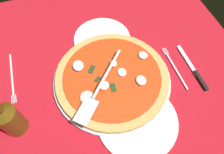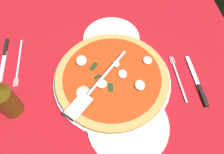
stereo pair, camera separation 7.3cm
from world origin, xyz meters
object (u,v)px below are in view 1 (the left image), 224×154
object	(u,v)px
place_setting_far	(185,70)
dinner_plate_right	(137,121)
pizza	(112,77)
dinner_plate_left	(102,39)
place_setting_near	(4,76)
beer_bottle	(8,118)
pizza_server	(100,86)

from	to	relation	value
place_setting_far	dinner_plate_right	bearing A→B (deg)	117.77
pizza	place_setting_far	size ratio (longest dim) A/B	1.84
pizza	dinner_plate_left	bearing A→B (deg)	173.04
place_setting_near	beer_bottle	xyz separation A→B (cm)	(20.29, 3.00, 7.52)
dinner_plate_right	pizza_server	size ratio (longest dim) A/B	1.08
pizza_server	beer_bottle	size ratio (longest dim) A/B	1.09
dinner_plate_right	place_setting_far	world-z (taller)	place_setting_far
dinner_plate_left	pizza_server	size ratio (longest dim) A/B	0.94
pizza	place_setting_near	size ratio (longest dim) A/B	1.78
pizza_server	place_setting_far	size ratio (longest dim) A/B	1.11
pizza	pizza_server	bearing A→B (deg)	-56.77
place_setting_near	pizza_server	bearing A→B (deg)	61.88
pizza_server	place_setting_near	xyz separation A→B (cm)	(-16.96, -30.47, -4.46)
pizza	place_setting_near	distance (cm)	38.18
dinner_plate_left	dinner_plate_right	xyz separation A→B (cm)	(35.58, 0.54, 0.00)
place_setting_near	place_setting_far	size ratio (longest dim) A/B	1.03
dinner_plate_left	pizza	size ratio (longest dim) A/B	0.57
pizza	pizza_server	size ratio (longest dim) A/B	1.65
dinner_plate_left	place_setting_far	distance (cm)	33.25
dinner_plate_right	place_setting_far	distance (cm)	26.40
pizza_server	place_setting_near	distance (cm)	35.16
dinner_plate_right	pizza_server	xyz separation A→B (cm)	(-13.22, -8.01, 4.32)
pizza	place_setting_far	xyz separation A→B (cm)	(4.20, 26.16, -1.87)
place_setting_far	dinner_plate_left	bearing A→B (deg)	45.56
place_setting_far	pizza_server	bearing A→B (deg)	88.24
dinner_plate_right	beer_bottle	size ratio (longest dim) A/B	1.17
pizza	dinner_plate_right	bearing A→B (deg)	9.75
dinner_plate_left	pizza_server	xyz separation A→B (cm)	(22.36, -7.47, 4.32)
place_setting_near	beer_bottle	bearing A→B (deg)	9.39
dinner_plate_right	pizza_server	world-z (taller)	pizza_server
pizza	place_setting_near	bearing A→B (deg)	-110.87
beer_bottle	pizza	bearing A→B (deg)	101.62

